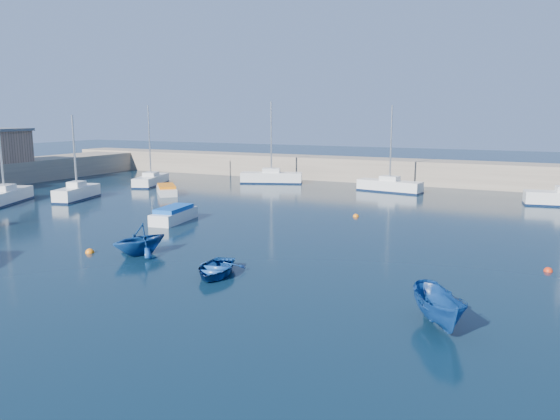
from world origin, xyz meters
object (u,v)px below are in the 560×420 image
at_px(sailboat_2, 5,196).
at_px(sailboat_3, 77,192).
at_px(motorboat_2, 167,190).
at_px(sailboat_4, 151,180).
at_px(dinghy_left, 139,239).
at_px(dinghy_center, 215,269).
at_px(dinghy_right, 439,309).
at_px(sailboat_5, 271,177).
at_px(motorboat_1, 174,215).
at_px(sailboat_6, 390,185).

distance_m(sailboat_2, sailboat_3, 5.88).
bearing_deg(motorboat_2, sailboat_4, 97.53).
bearing_deg(dinghy_left, sailboat_4, 145.22).
xyz_separation_m(sailboat_3, sailboat_4, (-0.60, 11.05, -0.09)).
bearing_deg(dinghy_left, motorboat_2, 141.26).
bearing_deg(dinghy_left, dinghy_center, 2.55).
xyz_separation_m(sailboat_3, dinghy_center, (24.00, -14.46, -0.31)).
distance_m(sailboat_2, dinghy_right, 40.54).
height_order(sailboat_5, dinghy_left, sailboat_5).
relative_size(dinghy_left, dinghy_right, 0.90).
bearing_deg(dinghy_right, motorboat_2, 113.28).
bearing_deg(dinghy_center, motorboat_1, 119.93).
relative_size(motorboat_2, dinghy_right, 1.21).
distance_m(sailboat_2, dinghy_center, 29.75).
relative_size(sailboat_3, dinghy_center, 2.24).
relative_size(sailboat_5, dinghy_right, 2.48).
relative_size(sailboat_3, motorboat_2, 1.73).
xyz_separation_m(sailboat_6, dinghy_right, (10.72, -33.73, 0.08)).
bearing_deg(sailboat_2, motorboat_1, -25.11).
bearing_deg(sailboat_2, dinghy_left, -45.78).
height_order(sailboat_4, sailboat_6, sailboat_4).
relative_size(sailboat_2, sailboat_4, 1.04).
relative_size(sailboat_4, sailboat_5, 0.95).
height_order(sailboat_2, motorboat_2, sailboat_2).
xyz_separation_m(sailboat_6, dinghy_center, (-0.03, -31.88, -0.27)).
bearing_deg(sailboat_6, sailboat_3, 135.09).
bearing_deg(sailboat_4, motorboat_1, -65.27).
distance_m(motorboat_1, dinghy_right, 23.77).
bearing_deg(dinghy_left, motorboat_1, 132.63).
bearing_deg(dinghy_center, dinghy_right, -24.67).
bearing_deg(motorboat_1, motorboat_2, 121.45).
bearing_deg(motorboat_1, dinghy_left, -72.90).
height_order(sailboat_2, sailboat_6, sailboat_2).
distance_m(sailboat_3, motorboat_1, 14.83).
relative_size(sailboat_4, dinghy_left, 2.62).
xyz_separation_m(dinghy_center, dinghy_right, (10.75, -1.86, 0.35)).
distance_m(sailboat_6, motorboat_2, 21.92).
bearing_deg(sailboat_2, sailboat_6, 13.29).
relative_size(sailboat_2, dinghy_right, 2.45).
bearing_deg(sailboat_3, dinghy_right, -40.32).
bearing_deg(sailboat_4, sailboat_2, -121.03).
height_order(sailboat_2, sailboat_5, sailboat_5).
xyz_separation_m(sailboat_6, motorboat_2, (-18.87, -11.15, -0.19)).
bearing_deg(sailboat_4, dinghy_left, -70.69).
distance_m(sailboat_3, sailboat_4, 11.07).
distance_m(sailboat_4, sailboat_6, 25.44).
height_order(sailboat_6, motorboat_1, sailboat_6).
height_order(sailboat_2, sailboat_3, sailboat_2).
relative_size(sailboat_4, motorboat_1, 1.83).
bearing_deg(motorboat_2, sailboat_2, -173.50).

